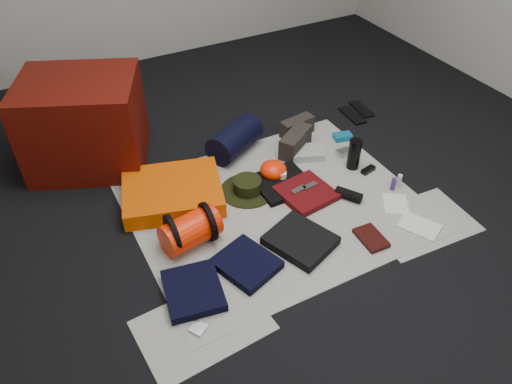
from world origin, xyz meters
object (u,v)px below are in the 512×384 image
red_cabinet (84,123)px  water_bottle (354,154)px  compact_camera (343,152)px  stuff_sack (191,230)px  sleeping_pad (173,192)px  paperback_book (371,238)px  navy_duffel (235,139)px

red_cabinet → water_bottle: red_cabinet is taller
compact_camera → stuff_sack: bearing=-166.7°
red_cabinet → sleeping_pad: 0.73m
compact_camera → paperback_book: compact_camera is taller
navy_duffel → compact_camera: (0.61, -0.37, -0.08)m
navy_duffel → paperback_book: (0.28, -1.08, -0.09)m
compact_camera → paperback_book: 0.78m
red_cabinet → navy_duffel: red_cabinet is taller
navy_duffel → compact_camera: bearing=-59.4°
sleeping_pad → compact_camera: size_ratio=6.02×
stuff_sack → compact_camera: bearing=13.0°
stuff_sack → compact_camera: 1.22m
sleeping_pad → navy_duffel: (0.54, 0.26, 0.05)m
stuff_sack → compact_camera: size_ratio=3.24×
sleeping_pad → stuff_sack: (-0.04, -0.38, 0.04)m
sleeping_pad → water_bottle: 1.15m
stuff_sack → paperback_book: bearing=-26.9°
compact_camera → water_bottle: bearing=-101.1°
sleeping_pad → water_bottle: water_bottle is taller
stuff_sack → compact_camera: stuff_sack is taller
water_bottle → compact_camera: water_bottle is taller
stuff_sack → navy_duffel: 0.86m
red_cabinet → sleeping_pad: size_ratio=1.21×
sleeping_pad → paperback_book: size_ratio=3.04×
navy_duffel → water_bottle: (0.59, -0.50, 0.00)m
red_cabinet → sleeping_pad: red_cabinet is taller
red_cabinet → paperback_book: red_cabinet is taller
sleeping_pad → compact_camera: 1.15m
water_bottle → paperback_book: 0.66m
navy_duffel → red_cabinet: bearing=129.0°
compact_camera → paperback_book: bearing=-114.6°
red_cabinet → paperback_book: bearing=-27.9°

